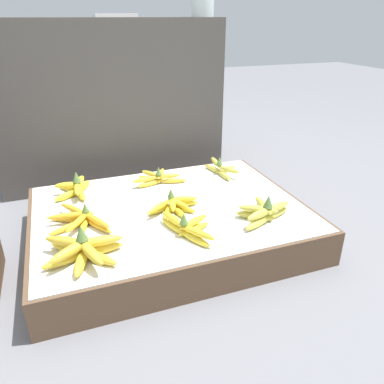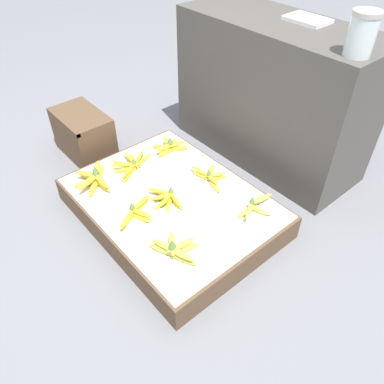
# 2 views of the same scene
# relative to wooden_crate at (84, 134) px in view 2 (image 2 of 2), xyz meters

# --- Properties ---
(ground_plane) EXTENTS (10.00, 10.00, 0.00)m
(ground_plane) POSITION_rel_wooden_crate_xyz_m (0.82, 0.06, -0.14)
(ground_plane) COLOR slate
(display_platform) EXTENTS (1.05, 0.78, 0.14)m
(display_platform) POSITION_rel_wooden_crate_xyz_m (0.82, 0.06, -0.07)
(display_platform) COLOR brown
(display_platform) RESTS_ON ground_plane
(back_vendor_table) EXTENTS (1.16, 0.47, 0.82)m
(back_vendor_table) POSITION_rel_wooden_crate_xyz_m (0.73, 0.88, 0.27)
(back_vendor_table) COLOR #4C4742
(back_vendor_table) RESTS_ON ground_plane
(wooden_crate) EXTENTS (0.40, 0.25, 0.29)m
(wooden_crate) POSITION_rel_wooden_crate_xyz_m (0.00, 0.00, 0.00)
(wooden_crate) COLOR brown
(wooden_crate) RESTS_ON ground_plane
(banana_bunch_front_left) EXTENTS (0.25, 0.23, 0.11)m
(banana_bunch_front_left) POSITION_rel_wooden_crate_xyz_m (0.47, -0.18, 0.03)
(banana_bunch_front_left) COLOR gold
(banana_bunch_front_left) RESTS_ON display_platform
(banana_bunch_front_midleft) EXTENTS (0.16, 0.25, 0.09)m
(banana_bunch_front_midleft) POSITION_rel_wooden_crate_xyz_m (0.82, -0.16, 0.03)
(banana_bunch_front_midleft) COLOR yellow
(banana_bunch_front_midleft) RESTS_ON display_platform
(banana_bunch_front_midright) EXTENTS (0.23, 0.19, 0.11)m
(banana_bunch_front_midright) POSITION_rel_wooden_crate_xyz_m (1.12, -0.16, 0.03)
(banana_bunch_front_midright) COLOR gold
(banana_bunch_front_midright) RESTS_ON display_platform
(banana_bunch_middle_left) EXTENTS (0.22, 0.28, 0.08)m
(banana_bunch_middle_left) POSITION_rel_wooden_crate_xyz_m (0.48, 0.04, 0.02)
(banana_bunch_middle_left) COLOR gold
(banana_bunch_middle_left) RESTS_ON display_platform
(banana_bunch_middle_midleft) EXTENTS (0.22, 0.14, 0.08)m
(banana_bunch_middle_midleft) POSITION_rel_wooden_crate_xyz_m (0.83, 0.02, 0.02)
(banana_bunch_middle_midleft) COLOR yellow
(banana_bunch_middle_midleft) RESTS_ON display_platform
(banana_bunch_back_left) EXTENTS (0.17, 0.20, 0.10)m
(banana_bunch_back_left) POSITION_rel_wooden_crate_xyz_m (0.49, 0.31, 0.03)
(banana_bunch_back_left) COLOR yellow
(banana_bunch_back_left) RESTS_ON display_platform
(banana_bunch_back_midleft) EXTENTS (0.25, 0.14, 0.08)m
(banana_bunch_back_midleft) POSITION_rel_wooden_crate_xyz_m (0.84, 0.31, 0.02)
(banana_bunch_back_midleft) COLOR gold
(banana_bunch_back_midleft) RESTS_ON display_platform
(banana_bunch_back_midright) EXTENTS (0.14, 0.24, 0.09)m
(banana_bunch_back_midright) POSITION_rel_wooden_crate_xyz_m (1.16, 0.31, 0.02)
(banana_bunch_back_midright) COLOR gold
(banana_bunch_back_midright) RESTS_ON display_platform
(glass_jar) EXTENTS (0.12, 0.12, 0.18)m
(glass_jar) POSITION_rel_wooden_crate_xyz_m (1.23, 0.75, 0.76)
(glass_jar) COLOR silver
(glass_jar) RESTS_ON back_vendor_table
(foam_tray_white) EXTENTS (0.22, 0.15, 0.02)m
(foam_tray_white) POSITION_rel_wooden_crate_xyz_m (0.82, 0.97, 0.68)
(foam_tray_white) COLOR white
(foam_tray_white) RESTS_ON back_vendor_table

